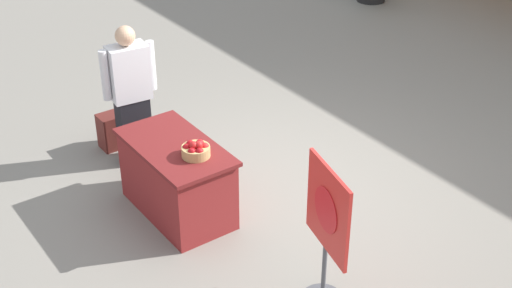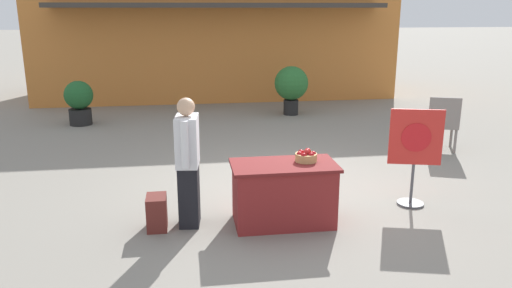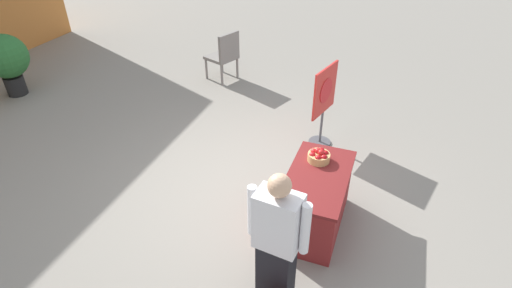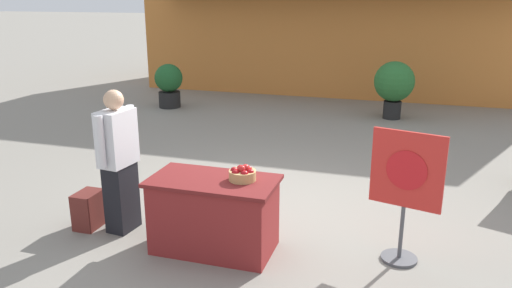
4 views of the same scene
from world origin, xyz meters
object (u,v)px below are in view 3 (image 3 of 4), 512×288
(apple_basket, at_px, (319,156))
(person_visitor, at_px, (277,242))
(poster_board, at_px, (324,102))
(patio_chair, at_px, (225,54))
(potted_plant_near_left, at_px, (6,59))
(display_table, at_px, (315,200))

(apple_basket, height_order, person_visitor, person_visitor)
(apple_basket, xyz_separation_m, poster_board, (1.56, 0.27, -0.09))
(patio_chair, relative_size, potted_plant_near_left, 0.85)
(display_table, relative_size, potted_plant_near_left, 1.06)
(potted_plant_near_left, bearing_deg, patio_chair, -60.12)
(person_visitor, height_order, poster_board, person_visitor)
(apple_basket, height_order, potted_plant_near_left, potted_plant_near_left)
(poster_board, distance_m, potted_plant_near_left, 6.13)
(patio_chair, bearing_deg, apple_basket, 150.49)
(display_table, distance_m, poster_board, 1.92)
(display_table, bearing_deg, apple_basket, 12.09)
(display_table, distance_m, patio_chair, 4.56)
(person_visitor, xyz_separation_m, potted_plant_near_left, (2.65, 6.33, -0.06))
(poster_board, distance_m, patio_chair, 3.02)
(person_visitor, bearing_deg, display_table, 0.00)
(person_visitor, xyz_separation_m, patio_chair, (4.75, 2.67, -0.23))
(apple_basket, relative_size, person_visitor, 0.17)
(patio_chair, xyz_separation_m, potted_plant_near_left, (-2.10, 3.65, 0.17))
(display_table, height_order, patio_chair, patio_chair)
(poster_board, height_order, patio_chair, poster_board)
(display_table, relative_size, apple_basket, 4.76)
(apple_basket, distance_m, patio_chair, 4.30)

